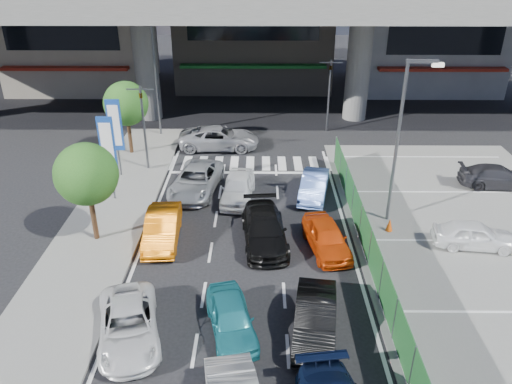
{
  "coord_description": "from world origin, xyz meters",
  "views": [
    {
      "loc": [
        0.62,
        -15.76,
        12.6
      ],
      "look_at": [
        0.44,
        5.21,
        1.94
      ],
      "focal_mm": 35.0,
      "sensor_mm": 36.0,
      "label": 1
    }
  ],
  "objects_px": {
    "signboard_near": "(108,147)",
    "parked_sedan_dgrey": "(498,177)",
    "tree_near": "(86,174)",
    "traffic_cone": "(389,225)",
    "sedan_black_mid": "(264,229)",
    "tree_far": "(126,104)",
    "parked_sedan_white": "(474,235)",
    "signboard_far": "(115,128)",
    "sedan_white_mid_left": "(129,325)",
    "crossing_wagon_silver": "(219,138)",
    "hatch_black_mid_right": "(315,319)",
    "street_lamp_left": "(158,69)",
    "taxi_teal_mid": "(231,318)",
    "traffic_light_right": "(330,78)",
    "kei_truck_front_right": "(314,186)",
    "street_lamp_right": "(403,130)",
    "traffic_light_left": "(142,107)",
    "wagon_silver_front_left": "(196,180)",
    "taxi_orange_left": "(162,228)",
    "taxi_orange_right": "(327,237)",
    "sedan_white_front_mid": "(238,188)"
  },
  "relations": [
    {
      "from": "signboard_near",
      "to": "parked_sedan_dgrey",
      "type": "height_order",
      "value": "signboard_near"
    },
    {
      "from": "tree_near",
      "to": "traffic_cone",
      "type": "distance_m",
      "value": 14.19
    },
    {
      "from": "sedan_black_mid",
      "to": "parked_sedan_dgrey",
      "type": "height_order",
      "value": "sedan_black_mid"
    },
    {
      "from": "tree_far",
      "to": "parked_sedan_white",
      "type": "xyz_separation_m",
      "value": [
        18.12,
        -10.98,
        -2.71
      ]
    },
    {
      "from": "parked_sedan_dgrey",
      "to": "signboard_far",
      "type": "bearing_deg",
      "value": 92.38
    },
    {
      "from": "traffic_cone",
      "to": "sedan_white_mid_left",
      "type": "bearing_deg",
      "value": -145.86
    },
    {
      "from": "tree_far",
      "to": "crossing_wagon_silver",
      "type": "xyz_separation_m",
      "value": [
        5.67,
        1.04,
        -2.65
      ]
    },
    {
      "from": "hatch_black_mid_right",
      "to": "sedan_white_mid_left",
      "type": "bearing_deg",
      "value": -169.72
    },
    {
      "from": "street_lamp_left",
      "to": "sedan_black_mid",
      "type": "bearing_deg",
      "value": -63.11
    },
    {
      "from": "hatch_black_mid_right",
      "to": "signboard_near",
      "type": "bearing_deg",
      "value": 141.65
    },
    {
      "from": "sedan_black_mid",
      "to": "taxi_teal_mid",
      "type": "bearing_deg",
      "value": -107.02
    },
    {
      "from": "tree_near",
      "to": "crossing_wagon_silver",
      "type": "bearing_deg",
      "value": 67.1
    },
    {
      "from": "traffic_light_right",
      "to": "kei_truck_front_right",
      "type": "xyz_separation_m",
      "value": [
        -1.94,
        -10.47,
        -3.3
      ]
    },
    {
      "from": "kei_truck_front_right",
      "to": "signboard_far",
      "type": "bearing_deg",
      "value": 179.04
    },
    {
      "from": "street_lamp_right",
      "to": "kei_truck_front_right",
      "type": "xyz_separation_m",
      "value": [
        -3.61,
        2.53,
        -4.13
      ]
    },
    {
      "from": "signboard_far",
      "to": "taxi_teal_mid",
      "type": "bearing_deg",
      "value": -61.04
    },
    {
      "from": "signboard_near",
      "to": "traffic_cone",
      "type": "distance_m",
      "value": 14.63
    },
    {
      "from": "tree_near",
      "to": "sedan_black_mid",
      "type": "distance_m",
      "value": 8.28
    },
    {
      "from": "traffic_light_left",
      "to": "tree_near",
      "type": "xyz_separation_m",
      "value": [
        -0.8,
        -8.0,
        -0.55
      ]
    },
    {
      "from": "signboard_far",
      "to": "crossing_wagon_silver",
      "type": "relative_size",
      "value": 0.89
    },
    {
      "from": "traffic_light_left",
      "to": "tree_far",
      "type": "height_order",
      "value": "traffic_light_left"
    },
    {
      "from": "signboard_far",
      "to": "traffic_cone",
      "type": "xyz_separation_m",
      "value": [
        14.44,
        -6.12,
        -2.68
      ]
    },
    {
      "from": "parked_sedan_dgrey",
      "to": "traffic_cone",
      "type": "height_order",
      "value": "parked_sedan_dgrey"
    },
    {
      "from": "wagon_silver_front_left",
      "to": "street_lamp_left",
      "type": "bearing_deg",
      "value": 119.15
    },
    {
      "from": "taxi_teal_mid",
      "to": "kei_truck_front_right",
      "type": "bearing_deg",
      "value": 55.95
    },
    {
      "from": "traffic_light_left",
      "to": "street_lamp_left",
      "type": "bearing_deg",
      "value": 91.2
    },
    {
      "from": "street_lamp_right",
      "to": "taxi_orange_left",
      "type": "relative_size",
      "value": 1.91
    },
    {
      "from": "tree_near",
      "to": "taxi_orange_right",
      "type": "bearing_deg",
      "value": -3.81
    },
    {
      "from": "tree_near",
      "to": "crossing_wagon_silver",
      "type": "relative_size",
      "value": 0.91
    },
    {
      "from": "parked_sedan_dgrey",
      "to": "crossing_wagon_silver",
      "type": "bearing_deg",
      "value": 75.91
    },
    {
      "from": "crossing_wagon_silver",
      "to": "kei_truck_front_right",
      "type": "bearing_deg",
      "value": -141.6
    },
    {
      "from": "tree_far",
      "to": "parked_sedan_white",
      "type": "height_order",
      "value": "tree_far"
    },
    {
      "from": "sedan_white_mid_left",
      "to": "taxi_orange_left",
      "type": "relative_size",
      "value": 1.05
    },
    {
      "from": "traffic_light_right",
      "to": "traffic_cone",
      "type": "distance_m",
      "value": 14.62
    },
    {
      "from": "sedan_black_mid",
      "to": "kei_truck_front_right",
      "type": "distance_m",
      "value": 5.39
    },
    {
      "from": "sedan_white_mid_left",
      "to": "sedan_white_front_mid",
      "type": "xyz_separation_m",
      "value": [
        3.37,
        10.6,
        0.08
      ]
    },
    {
      "from": "tree_far",
      "to": "hatch_black_mid_right",
      "type": "distance_m",
      "value": 19.79
    },
    {
      "from": "sedan_black_mid",
      "to": "wagon_silver_front_left",
      "type": "xyz_separation_m",
      "value": [
        -3.75,
        5.19,
        0.0
      ]
    },
    {
      "from": "sedan_white_front_mid",
      "to": "parked_sedan_dgrey",
      "type": "distance_m",
      "value": 14.66
    },
    {
      "from": "traffic_light_right",
      "to": "traffic_light_left",
      "type": "bearing_deg",
      "value": -149.11
    },
    {
      "from": "traffic_light_right",
      "to": "taxi_teal_mid",
      "type": "relative_size",
      "value": 1.42
    },
    {
      "from": "hatch_black_mid_right",
      "to": "taxi_orange_right",
      "type": "bearing_deg",
      "value": 86.76
    },
    {
      "from": "street_lamp_left",
      "to": "taxi_orange_left",
      "type": "height_order",
      "value": "street_lamp_left"
    },
    {
      "from": "taxi_teal_mid",
      "to": "sedan_white_front_mid",
      "type": "xyz_separation_m",
      "value": [
        -0.19,
        10.21,
        0.07
      ]
    },
    {
      "from": "sedan_white_front_mid",
      "to": "traffic_cone",
      "type": "height_order",
      "value": "sedan_white_front_mid"
    },
    {
      "from": "taxi_orange_left",
      "to": "kei_truck_front_right",
      "type": "bearing_deg",
      "value": 28.08
    },
    {
      "from": "street_lamp_right",
      "to": "hatch_black_mid_right",
      "type": "bearing_deg",
      "value": -119.47
    },
    {
      "from": "street_lamp_right",
      "to": "parked_sedan_dgrey",
      "type": "xyz_separation_m",
      "value": [
        6.83,
        3.72,
        -4.1
      ]
    },
    {
      "from": "kei_truck_front_right",
      "to": "traffic_cone",
      "type": "distance_m",
      "value": 4.92
    },
    {
      "from": "traffic_light_left",
      "to": "kei_truck_front_right",
      "type": "bearing_deg",
      "value": -19.54
    }
  ]
}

